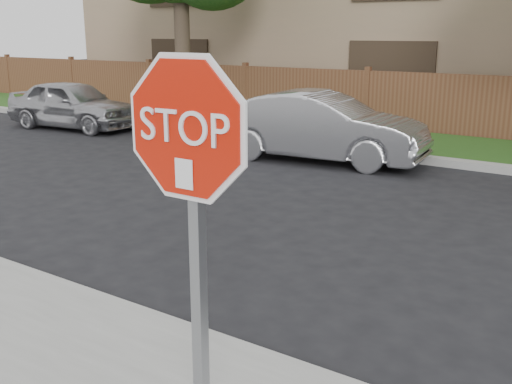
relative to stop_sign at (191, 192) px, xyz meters
The scene contains 6 objects.
ground 2.47m from the stop_sign, 116.66° to the left, with size 90.00×90.00×0.00m, color black.
far_curb 9.82m from the stop_sign, 94.41° to the left, with size 70.00×0.30×0.15m, color gray.
grass_strip 11.44m from the stop_sign, 93.77° to the left, with size 70.00×3.00×0.12m, color #1E4714.
stop_sign is the anchor object (origin of this frame).
sedan_far_left 14.44m from the stop_sign, 143.25° to the left, with size 1.58×3.91×1.33m, color #A9AAAE.
sedan_left 9.54m from the stop_sign, 114.15° to the left, with size 1.50×4.31×1.42m, color #A8A8AD.
Camera 1 is at (2.63, -3.67, 2.60)m, focal length 42.00 mm.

